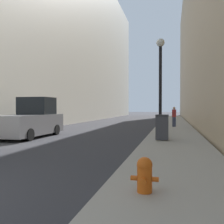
% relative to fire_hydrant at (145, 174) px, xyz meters
% --- Properties ---
extents(sidewalk_right, '(2.99, 60.00, 0.12)m').
position_rel_fire_hydrant_xyz_m(sidewalk_right, '(0.63, 15.82, -0.40)').
color(sidewalk_right, '#9E998E').
rests_on(sidewalk_right, ground).
extents(building_left_glass, '(12.00, 60.00, 21.86)m').
position_rel_fire_hydrant_xyz_m(building_left_glass, '(-15.55, 23.82, 10.47)').
color(building_left_glass, beige).
rests_on(building_left_glass, ground).
extents(fire_hydrant, '(0.52, 0.40, 0.65)m').
position_rel_fire_hydrant_xyz_m(fire_hydrant, '(0.00, 0.00, 0.00)').
color(fire_hydrant, '#D15614').
rests_on(fire_hydrant, sidewalk_right).
extents(trash_bin, '(0.62, 0.70, 1.23)m').
position_rel_fire_hydrant_xyz_m(trash_bin, '(0.02, 7.76, 0.29)').
color(trash_bin, '#3D3D42').
rests_on(trash_bin, sidewalk_right).
extents(lamppost, '(0.47, 0.47, 5.58)m').
position_rel_fire_hydrant_xyz_m(lamppost, '(-0.18, 10.18, 2.98)').
color(lamppost, black).
rests_on(lamppost, sidewalk_right).
extents(pickup_truck, '(2.09, 4.81, 2.31)m').
position_rel_fire_hydrant_xyz_m(pickup_truck, '(-7.46, 8.31, 0.48)').
color(pickup_truck, slate).
rests_on(pickup_truck, ground).
extents(pedestrian_on_sidewalk, '(0.33, 0.22, 1.64)m').
position_rel_fire_hydrant_xyz_m(pedestrian_on_sidewalk, '(0.65, 16.64, 0.49)').
color(pedestrian_on_sidewalk, '#2D3347').
rests_on(pedestrian_on_sidewalk, sidewalk_right).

